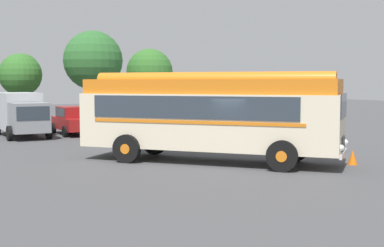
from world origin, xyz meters
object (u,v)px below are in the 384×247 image
at_px(car_mid_left, 119,119).
at_px(box_van, 21,113).
at_px(traffic_cone, 353,157).
at_px(vintage_bus, 209,113).
at_px(car_near_left, 73,120).
at_px(car_mid_right, 162,118).

height_order(car_mid_left, box_van, box_van).
height_order(box_van, traffic_cone, box_van).
distance_m(vintage_bus, traffic_cone, 5.65).
relative_size(vintage_bus, car_near_left, 2.11).
xyz_separation_m(vintage_bus, box_van, (-5.05, 13.56, -0.53)).
bearing_deg(car_mid_right, vintage_bus, -105.10).
height_order(car_near_left, box_van, box_van).
relative_size(car_mid_left, box_van, 0.74).
xyz_separation_m(car_near_left, box_van, (-2.98, 0.18, 0.52)).
height_order(vintage_bus, traffic_cone, vintage_bus).
distance_m(vintage_bus, car_mid_left, 13.00).
bearing_deg(traffic_cone, car_mid_right, 93.63).
xyz_separation_m(vintage_bus, car_mid_left, (0.65, 12.94, -1.05)).
relative_size(vintage_bus, traffic_cone, 16.35).
bearing_deg(car_near_left, traffic_cone, -67.97).
height_order(vintage_bus, car_mid_right, vintage_bus).
xyz_separation_m(vintage_bus, traffic_cone, (4.54, -2.95, -1.62)).
xyz_separation_m(car_near_left, traffic_cone, (6.61, -16.33, -0.57)).
xyz_separation_m(car_mid_right, traffic_cone, (1.02, -16.03, -0.57)).
relative_size(car_mid_right, traffic_cone, 8.00).
distance_m(car_near_left, box_van, 3.03).
bearing_deg(car_near_left, car_mid_right, -3.11).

